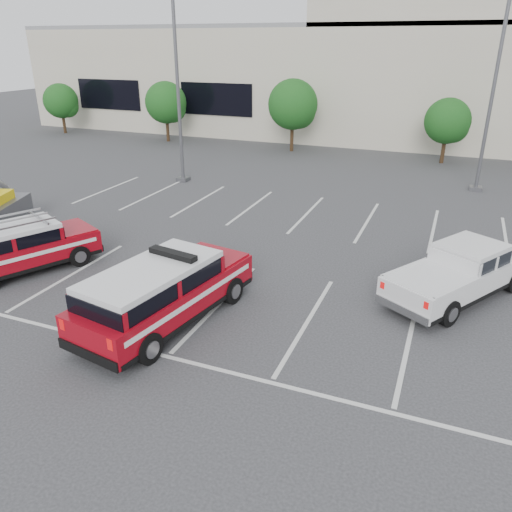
{
  "coord_description": "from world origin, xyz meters",
  "views": [
    {
      "loc": [
        5.83,
        -11.52,
        7.1
      ],
      "look_at": [
        0.58,
        1.49,
        1.05
      ],
      "focal_mm": 35.0,
      "sensor_mm": 36.0,
      "label": 1
    }
  ],
  "objects_px": {
    "light_pole_mid": "(494,85)",
    "fire_chief_suv": "(164,296)",
    "light_pole_left": "(178,82)",
    "ladder_suv": "(20,251)",
    "tree_left": "(167,104)",
    "white_pickup": "(460,277)",
    "convention_building": "(393,74)",
    "tree_mid_left": "(294,106)",
    "tree_mid_right": "(449,123)",
    "tree_far_left": "(62,102)"
  },
  "relations": [
    {
      "from": "tree_left",
      "to": "tree_mid_left",
      "type": "relative_size",
      "value": 0.91
    },
    {
      "from": "tree_mid_right",
      "to": "ladder_suv",
      "type": "bearing_deg",
      "value": -118.55
    },
    {
      "from": "tree_mid_left",
      "to": "ladder_suv",
      "type": "relative_size",
      "value": 0.97
    },
    {
      "from": "white_pickup",
      "to": "convention_building",
      "type": "bearing_deg",
      "value": 133.77
    },
    {
      "from": "tree_mid_right",
      "to": "light_pole_left",
      "type": "relative_size",
      "value": 0.39
    },
    {
      "from": "tree_mid_right",
      "to": "light_pole_mid",
      "type": "height_order",
      "value": "light_pole_mid"
    },
    {
      "from": "tree_left",
      "to": "tree_mid_right",
      "type": "distance_m",
      "value": 20.0
    },
    {
      "from": "light_pole_mid",
      "to": "convention_building",
      "type": "bearing_deg",
      "value": 113.26
    },
    {
      "from": "convention_building",
      "to": "tree_left",
      "type": "xyz_separation_m",
      "value": [
        -15.09,
        -9.82,
        -1.95
      ]
    },
    {
      "from": "fire_chief_suv",
      "to": "tree_mid_right",
      "type": "bearing_deg",
      "value": 85.61
    },
    {
      "from": "tree_far_left",
      "to": "light_pole_left",
      "type": "height_order",
      "value": "light_pole_left"
    },
    {
      "from": "convention_building",
      "to": "tree_far_left",
      "type": "relative_size",
      "value": 15.04
    },
    {
      "from": "tree_far_left",
      "to": "light_pole_left",
      "type": "distance_m",
      "value": 19.85
    },
    {
      "from": "tree_left",
      "to": "ladder_suv",
      "type": "relative_size",
      "value": 0.88
    },
    {
      "from": "tree_mid_right",
      "to": "tree_far_left",
      "type": "bearing_deg",
      "value": 180.0
    },
    {
      "from": "tree_far_left",
      "to": "tree_left",
      "type": "relative_size",
      "value": 0.9
    },
    {
      "from": "tree_left",
      "to": "white_pickup",
      "type": "height_order",
      "value": "tree_left"
    },
    {
      "from": "fire_chief_suv",
      "to": "ladder_suv",
      "type": "bearing_deg",
      "value": -179.8
    },
    {
      "from": "tree_left",
      "to": "white_pickup",
      "type": "relative_size",
      "value": 0.82
    },
    {
      "from": "convention_building",
      "to": "light_pole_mid",
      "type": "xyz_separation_m",
      "value": [
        6.82,
        -15.86,
        0.47
      ]
    },
    {
      "from": "light_pole_left",
      "to": "ladder_suv",
      "type": "bearing_deg",
      "value": -85.78
    },
    {
      "from": "light_pole_left",
      "to": "tree_left",
      "type": "bearing_deg",
      "value": 124.52
    },
    {
      "from": "tree_mid_left",
      "to": "ladder_suv",
      "type": "height_order",
      "value": "tree_mid_left"
    },
    {
      "from": "convention_building",
      "to": "white_pickup",
      "type": "distance_m",
      "value": 29.64
    },
    {
      "from": "tree_mid_right",
      "to": "light_pole_mid",
      "type": "distance_m",
      "value": 6.88
    },
    {
      "from": "ladder_suv",
      "to": "tree_far_left",
      "type": "bearing_deg",
      "value": 154.62
    },
    {
      "from": "light_pole_left",
      "to": "white_pickup",
      "type": "relative_size",
      "value": 1.9
    },
    {
      "from": "tree_mid_left",
      "to": "fire_chief_suv",
      "type": "xyz_separation_m",
      "value": [
        3.99,
        -23.45,
        -2.25
      ]
    },
    {
      "from": "tree_mid_right",
      "to": "light_pole_left",
      "type": "height_order",
      "value": "light_pole_left"
    },
    {
      "from": "tree_left",
      "to": "light_pole_left",
      "type": "bearing_deg",
      "value": -55.48
    },
    {
      "from": "ladder_suv",
      "to": "convention_building",
      "type": "bearing_deg",
      "value": 103.39
    },
    {
      "from": "tree_mid_right",
      "to": "light_pole_mid",
      "type": "bearing_deg",
      "value": -72.48
    },
    {
      "from": "light_pole_mid",
      "to": "ladder_suv",
      "type": "bearing_deg",
      "value": -130.76
    },
    {
      "from": "fire_chief_suv",
      "to": "ladder_suv",
      "type": "distance_m",
      "value": 6.26
    },
    {
      "from": "white_pickup",
      "to": "fire_chief_suv",
      "type": "bearing_deg",
      "value": -116.61
    },
    {
      "from": "tree_mid_left",
      "to": "white_pickup",
      "type": "relative_size",
      "value": 0.9
    },
    {
      "from": "tree_far_left",
      "to": "ladder_suv",
      "type": "height_order",
      "value": "tree_far_left"
    },
    {
      "from": "light_pole_mid",
      "to": "fire_chief_suv",
      "type": "bearing_deg",
      "value": -114.46
    },
    {
      "from": "tree_left",
      "to": "light_pole_mid",
      "type": "relative_size",
      "value": 0.43
    },
    {
      "from": "fire_chief_suv",
      "to": "ladder_suv",
      "type": "height_order",
      "value": "fire_chief_suv"
    },
    {
      "from": "light_pole_left",
      "to": "tree_mid_right",
      "type": "bearing_deg",
      "value": 37.5
    },
    {
      "from": "fire_chief_suv",
      "to": "white_pickup",
      "type": "relative_size",
      "value": 1.07
    },
    {
      "from": "tree_mid_right",
      "to": "light_pole_left",
      "type": "bearing_deg",
      "value": -142.5
    },
    {
      "from": "light_pole_mid",
      "to": "fire_chief_suv",
      "type": "relative_size",
      "value": 1.78
    },
    {
      "from": "light_pole_mid",
      "to": "white_pickup",
      "type": "xyz_separation_m",
      "value": [
        -0.55,
        -12.81,
        -4.55
      ]
    },
    {
      "from": "tree_left",
      "to": "ladder_suv",
      "type": "distance_m",
      "value": 23.8
    },
    {
      "from": "fire_chief_suv",
      "to": "ladder_suv",
      "type": "relative_size",
      "value": 1.15
    },
    {
      "from": "convention_building",
      "to": "light_pole_left",
      "type": "distance_m",
      "value": 21.49
    },
    {
      "from": "convention_building",
      "to": "tree_mid_left",
      "type": "relative_size",
      "value": 12.38
    },
    {
      "from": "convention_building",
      "to": "tree_mid_right",
      "type": "height_order",
      "value": "convention_building"
    }
  ]
}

